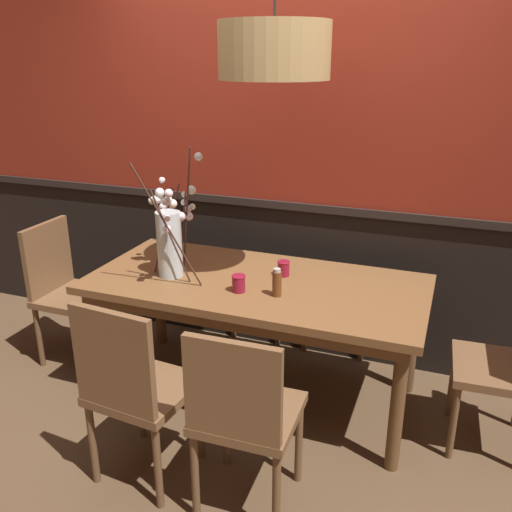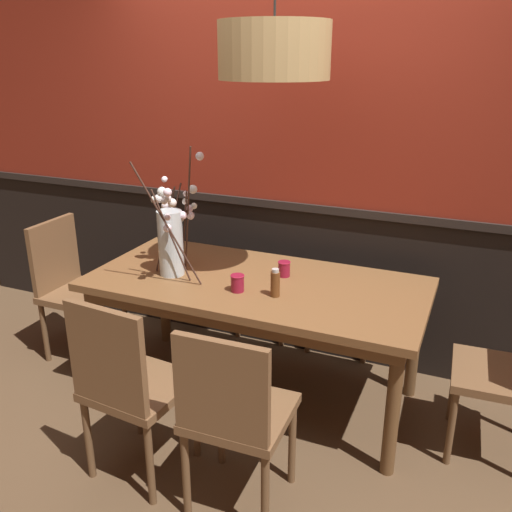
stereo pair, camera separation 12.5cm
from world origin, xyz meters
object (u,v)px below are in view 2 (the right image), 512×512
Objects in this scene: chair_near_side_right at (234,411)px; candle_holder_nearer_edge at (284,269)px; chair_near_side_left at (128,382)px; condiment_bottle at (275,283)px; vase_with_blossoms at (171,238)px; pendant_lamp at (274,50)px; candle_holder_nearer_center at (237,283)px; dining_table at (256,294)px; chair_head_east_end at (512,368)px; chair_head_west_end at (72,282)px; chair_far_side_left at (272,264)px; chair_far_side_right at (346,278)px.

candle_holder_nearer_edge is (-0.15, 1.00, 0.27)m from chair_near_side_right.
chair_near_side_left is 6.17× the size of condiment_bottle.
vase_with_blossoms is (-0.22, 0.78, 0.43)m from chair_near_side_left.
chair_near_side_right is 1.72m from pendant_lamp.
candle_holder_nearer_center is (0.45, -0.08, -0.17)m from vase_with_blossoms.
condiment_bottle is 1.17m from pendant_lamp.
dining_table is 1.31m from pendant_lamp.
chair_head_west_end reaches higher than chair_head_east_end.
chair_far_side_left is 1.71m from pendant_lamp.
chair_head_east_end is 1.29m from candle_holder_nearer_edge.
chair_far_side_left is at bearing 177.41° from chair_far_side_right.
chair_head_east_end is at bearing 39.16° from chair_near_side_right.
pendant_lamp is (0.32, -0.83, 1.46)m from chair_far_side_left.
pendant_lamp is at bearing -110.80° from candle_holder_nearer_edge.
chair_head_west_end is 0.83× the size of pendant_lamp.
chair_near_side_right reaches higher than condiment_bottle.
chair_far_side_right is (0.05, 1.71, -0.03)m from chair_near_side_right.
chair_far_side_left is 0.94× the size of chair_near_side_left.
candle_holder_nearer_center is 1.06× the size of candle_holder_nearer_edge.
condiment_bottle is (-1.19, -0.18, 0.32)m from chair_head_east_end.
chair_head_west_end reaches higher than candle_holder_nearer_edge.
pendant_lamp is (0.09, 0.03, 1.31)m from dining_table.
chair_head_west_end is at bearing -179.33° from chair_head_east_end.
chair_far_side_left is 0.97× the size of chair_near_side_right.
vase_with_blossoms is at bearing -5.47° from chair_head_west_end.
pendant_lamp reaches higher than chair_near_side_left.
candle_holder_nearer_center is (-0.36, -1.01, 0.30)m from chair_far_side_right.
vase_with_blossoms reaches higher than chair_far_side_left.
chair_near_side_right reaches higher than chair_far_side_right.
vase_with_blossoms is (-1.86, -0.11, 0.47)m from chair_head_east_end.
chair_near_side_right reaches higher than candle_holder_nearer_edge.
chair_near_side_left reaches higher than dining_table.
condiment_bottle is at bearing -67.82° from chair_far_side_left.
chair_head_east_end is 1.01× the size of chair_far_side_right.
chair_near_side_left is 1.27× the size of vase_with_blossoms.
dining_table is 2.11× the size of chair_far_side_left.
chair_far_side_left is 0.56m from chair_far_side_right.
dining_table is 12.28× the size of condiment_bottle.
chair_far_side_left and condiment_bottle have the same top height.
chair_far_side_left is 1.41m from chair_head_west_end.
chair_far_side_left is 9.55× the size of candle_holder_nearer_center.
candle_holder_nearer_edge is at bearing 5.40° from chair_head_west_end.
condiment_bottle is (0.21, 0.02, 0.03)m from candle_holder_nearer_center.
chair_near_side_left is 10.12× the size of candle_holder_nearer_center.
condiment_bottle is (0.66, -0.06, -0.15)m from vase_with_blossoms.
chair_far_side_left is at bearing 112.18° from condiment_bottle.
candle_holder_nearer_center is (-0.30, 0.70, 0.27)m from chair_near_side_right.
candle_holder_nearer_edge is at bearing 69.20° from pendant_lamp.
chair_near_side_right is at bearing -72.83° from dining_table.
chair_near_side_right is 1.07× the size of chair_far_side_right.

